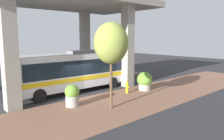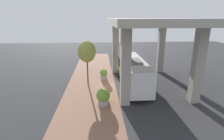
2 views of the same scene
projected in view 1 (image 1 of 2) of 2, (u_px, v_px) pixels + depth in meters
The scene contains 8 objects.
ground_plane at pixel (85, 97), 17.08m from camera, with size 80.00×80.00×0.00m, color #2D2D30.
sidewalk_strip at pixel (110, 106), 14.85m from camera, with size 6.00×40.00×0.02m.
overpass at pixel (57, 9), 19.02m from camera, with size 9.40×18.42×8.14m.
bus at pixel (74, 70), 18.65m from camera, with size 2.75×10.39×3.51m.
fire_hydrant at pixel (127, 87), 18.11m from camera, with size 0.46×0.22×1.04m.
planter_front at pixel (145, 81), 19.16m from camera, with size 1.35×1.35×1.64m.
planter_middle at pixel (72, 95), 14.64m from camera, with size 0.98×0.98×1.52m.
street_tree_near at pixel (111, 43), 13.73m from camera, with size 2.19×2.19×5.58m.
Camera 1 is at (-13.86, 9.36, 4.59)m, focal length 35.00 mm.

